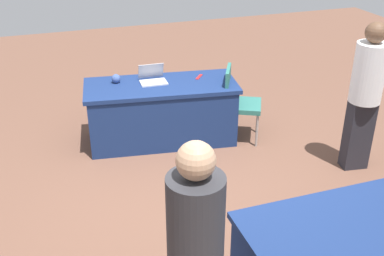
% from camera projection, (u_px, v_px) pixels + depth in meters
% --- Properties ---
extents(ground_plane, '(14.40, 14.40, 0.00)m').
position_uv_depth(ground_plane, '(185.00, 209.00, 4.73)').
color(ground_plane, brown).
extents(table_foreground, '(1.94, 1.03, 0.76)m').
position_uv_depth(table_foreground, '(162.00, 112.00, 5.89)').
color(table_foreground, navy).
rests_on(table_foreground, ground).
extents(chair_aisle, '(0.59, 0.59, 0.94)m').
position_uv_depth(chair_aisle, '(238.00, 100.00, 5.85)').
color(chair_aisle, '#9E9993').
rests_on(chair_aisle, ground).
extents(person_presenter, '(0.43, 0.43, 1.68)m').
position_uv_depth(person_presenter, '(195.00, 252.00, 2.80)').
color(person_presenter, '#26262D').
rests_on(person_presenter, ground).
extents(person_attendee_browsing, '(0.39, 0.39, 1.69)m').
position_uv_depth(person_attendee_browsing, '(366.00, 91.00, 5.05)').
color(person_attendee_browsing, '#26262D').
rests_on(person_attendee_browsing, ground).
extents(laptop_silver, '(0.33, 0.30, 0.21)m').
position_uv_depth(laptop_silver, '(153.00, 79.00, 5.77)').
color(laptop_silver, silver).
rests_on(laptop_silver, table_foreground).
extents(yarn_ball, '(0.11, 0.11, 0.11)m').
position_uv_depth(yarn_ball, '(116.00, 79.00, 5.73)').
color(yarn_ball, '#3F5999').
rests_on(yarn_ball, table_foreground).
extents(scissors_red, '(0.14, 0.16, 0.01)m').
position_uv_depth(scissors_red, '(199.00, 77.00, 5.93)').
color(scissors_red, red).
rests_on(scissors_red, table_foreground).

